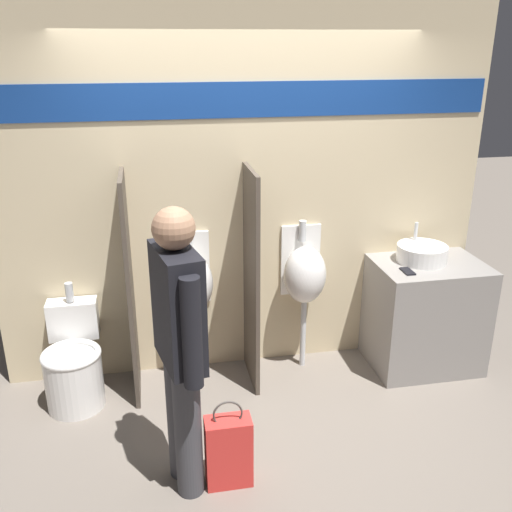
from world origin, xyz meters
The scene contains 12 objects.
ground_plane centered at (0.00, 0.00, 0.00)m, with size 16.00×16.00×0.00m, color #70665B.
display_wall centered at (0.00, 0.60, 1.36)m, with size 3.64×0.07×2.70m.
sink_counter centered at (1.36, 0.27, 0.43)m, with size 0.82×0.61×0.86m.
sink_basin centered at (1.31, 0.33, 0.92)m, with size 0.38×0.38×0.27m.
cell_phone centered at (1.12, 0.14, 0.86)m, with size 0.07×0.14×0.01m.
divider_near_counter centered at (-0.86, 0.32, 0.81)m, with size 0.03×0.51×1.62m.
divider_mid centered at (-0.01, 0.32, 0.81)m, with size 0.03×0.51×1.62m.
urinal_near_counter centered at (-0.43, 0.43, 0.78)m, with size 0.32×0.30×1.17m.
urinal_far centered at (0.42, 0.43, 0.78)m, with size 0.32×0.30×1.17m.
toilet centered at (-1.29, 0.25, 0.28)m, with size 0.41×0.57×0.83m.
person_in_vest centered at (-0.58, -0.70, 0.92)m, with size 0.27×0.57×1.67m.
shopping_bag centered at (-0.34, -0.76, 0.22)m, with size 0.27×0.15×0.56m.
Camera 1 is at (-0.69, -3.40, 2.43)m, focal length 40.00 mm.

